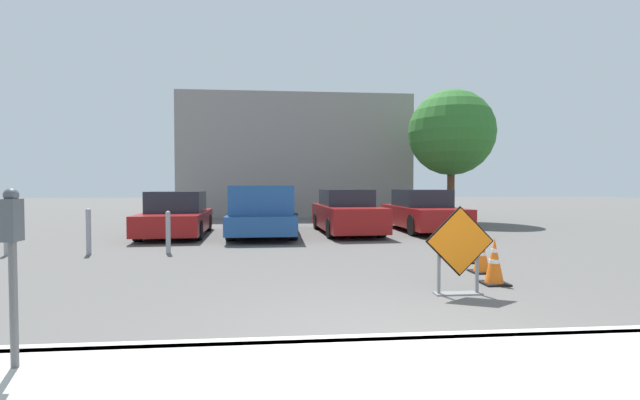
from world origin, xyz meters
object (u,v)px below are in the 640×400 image
(pickup_truck, at_px, (263,213))
(parking_meter, at_px, (12,246))
(bollard_second, at_px, (88,230))
(bollard_third, at_px, (6,235))
(traffic_cone_second, at_px, (482,254))
(traffic_cone_nearest, at_px, (494,262))
(road_closed_sign, at_px, (459,249))
(parked_car_third, at_px, (422,212))
(bollard_nearest, at_px, (168,231))
(traffic_cone_third, at_px, (471,246))
(parked_car_second, at_px, (346,213))
(parked_car_nearest, at_px, (177,216))

(pickup_truck, relative_size, parking_meter, 3.77)
(pickup_truck, bearing_deg, bollard_second, 41.01)
(bollard_third, bearing_deg, traffic_cone_second, -15.86)
(traffic_cone_nearest, height_order, bollard_third, bollard_third)
(road_closed_sign, distance_m, traffic_cone_second, 1.92)
(parked_car_third, relative_size, parking_meter, 3.27)
(bollard_third, bearing_deg, traffic_cone_nearest, -21.09)
(road_closed_sign, relative_size, pickup_truck, 0.24)
(traffic_cone_second, distance_m, bollard_nearest, 7.00)
(traffic_cone_nearest, height_order, pickup_truck, pickup_truck)
(traffic_cone_second, bearing_deg, parked_car_third, 79.86)
(traffic_cone_third, bearing_deg, parking_meter, -140.64)
(road_closed_sign, relative_size, traffic_cone_third, 1.86)
(traffic_cone_nearest, height_order, parked_car_second, parked_car_second)
(bollard_nearest, height_order, bollard_third, bollard_nearest)
(road_closed_sign, xyz_separation_m, bollard_third, (-8.94, 4.40, -0.20))
(parking_meter, bearing_deg, traffic_cone_third, 39.36)
(parked_car_nearest, xyz_separation_m, bollard_nearest, (0.70, -3.74, -0.11))
(bollard_nearest, xyz_separation_m, parking_meter, (0.55, -6.82, 0.59))
(parked_car_nearest, distance_m, parked_car_second, 5.61)
(bollard_second, xyz_separation_m, bollard_third, (-1.82, 0.00, -0.09))
(parked_car_nearest, bearing_deg, bollard_third, 48.20)
(parked_car_third, height_order, bollard_second, parked_car_third)
(parked_car_second, distance_m, bollard_second, 7.83)
(traffic_cone_third, distance_m, bollard_third, 10.46)
(traffic_cone_nearest, distance_m, bollard_nearest, 7.23)
(traffic_cone_second, xyz_separation_m, parked_car_third, (1.31, 7.31, 0.35))
(parked_car_third, bearing_deg, traffic_cone_third, 79.28)
(road_closed_sign, relative_size, traffic_cone_nearest, 1.74)
(bollard_second, bearing_deg, traffic_cone_nearest, -25.34)
(bollard_second, bearing_deg, parking_meter, -70.84)
(parking_meter, bearing_deg, bollard_nearest, 94.62)
(traffic_cone_second, height_order, parked_car_third, parked_car_third)
(parked_car_third, height_order, bollard_third, parked_car_third)
(traffic_cone_second, distance_m, parked_car_second, 7.04)
(pickup_truck, bearing_deg, parking_meter, 80.71)
(traffic_cone_nearest, xyz_separation_m, pickup_truck, (-4.05, 7.28, 0.37))
(traffic_cone_second, relative_size, parked_car_nearest, 0.16)
(traffic_cone_second, xyz_separation_m, pickup_truck, (-4.29, 6.36, 0.40))
(traffic_cone_nearest, relative_size, parked_car_second, 0.16)
(parked_car_third, xyz_separation_m, bollard_third, (-11.34, -4.46, -0.21))
(parked_car_third, relative_size, bollard_third, 5.19)
(bollard_third, bearing_deg, road_closed_sign, -26.18)
(bollard_third, bearing_deg, parking_meter, -58.45)
(traffic_cone_nearest, relative_size, traffic_cone_third, 1.07)
(bollard_nearest, bearing_deg, bollard_third, 180.00)
(bollard_nearest, bearing_deg, pickup_truck, 58.97)
(traffic_cone_nearest, distance_m, parked_car_third, 8.39)
(traffic_cone_second, bearing_deg, bollard_second, 160.86)
(bollard_nearest, xyz_separation_m, bollard_second, (-1.82, 0.00, 0.04))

